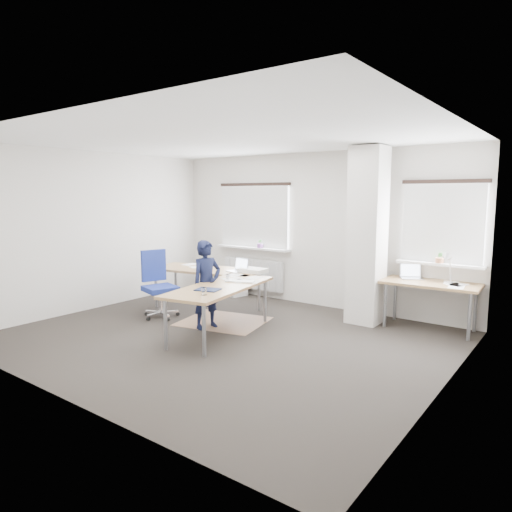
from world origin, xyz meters
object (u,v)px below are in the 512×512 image
Objects in this scene: desk_main at (215,279)px; task_chair at (160,299)px; person at (207,285)px; desk_side at (430,285)px.

desk_main is 2.52× the size of task_chair.
person is at bearing 18.18° from task_chair.
desk_side is at bearing -41.44° from person.
task_chair is at bearing -166.36° from desk_main.
desk_main is 1.97× the size of desk_side.
desk_main is 2.07× the size of person.
desk_side is 1.05× the size of person.
desk_main is at bearing 36.45° from person.
task_chair is at bearing 103.99° from person.
person is (-2.77, -1.95, -0.01)m from desk_side.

